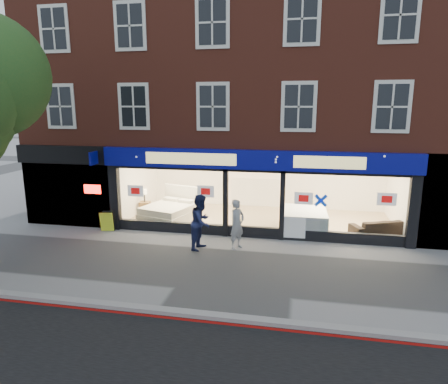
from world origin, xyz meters
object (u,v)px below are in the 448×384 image
(display_bed, at_px, (171,211))
(pedestrian_grey, at_px, (237,224))
(mattress_stack, at_px, (305,220))
(sofa, at_px, (379,227))
(pedestrian_blue, at_px, (201,222))
(a_board, at_px, (108,221))

(display_bed, distance_m, pedestrian_grey, 4.25)
(mattress_stack, bearing_deg, sofa, -1.54)
(mattress_stack, xyz_separation_m, pedestrian_blue, (-3.49, -2.48, 0.46))
(sofa, relative_size, pedestrian_grey, 1.20)
(display_bed, xyz_separation_m, a_board, (-2.00, -1.74, -0.06))
(pedestrian_grey, bearing_deg, a_board, 111.87)
(mattress_stack, distance_m, pedestrian_blue, 4.31)
(a_board, height_order, pedestrian_blue, pedestrian_blue)
(sofa, bearing_deg, pedestrian_blue, -0.92)
(mattress_stack, bearing_deg, pedestrian_grey, -136.10)
(mattress_stack, height_order, pedestrian_blue, pedestrian_blue)
(display_bed, relative_size, sofa, 1.29)
(sofa, xyz_separation_m, pedestrian_blue, (-6.19, -2.41, 0.56))
(pedestrian_blue, bearing_deg, a_board, 84.38)
(pedestrian_grey, bearing_deg, pedestrian_blue, 134.72)
(display_bed, bearing_deg, pedestrian_grey, -22.32)
(sofa, bearing_deg, display_bed, -25.76)
(display_bed, distance_m, pedestrian_blue, 3.64)
(sofa, xyz_separation_m, a_board, (-10.30, -1.23, -0.01))
(a_board, bearing_deg, display_bed, 30.29)
(display_bed, bearing_deg, pedestrian_blue, -37.84)
(pedestrian_grey, relative_size, pedestrian_blue, 0.90)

